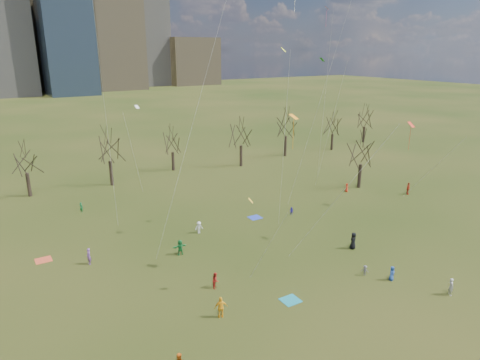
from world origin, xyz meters
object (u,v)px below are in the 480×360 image
blanket_crimson (43,260)px  person_1 (451,287)px  person_0 (392,273)px  person_2 (216,280)px  blanket_teal (290,300)px  blanket_navy (255,217)px  person_4 (221,307)px

blanket_crimson → person_1: (29.94, -26.35, 0.81)m
person_0 → person_2: bearing=136.8°
person_0 → person_1: size_ratio=0.88×
blanket_teal → person_0: bearing=-12.9°
blanket_navy → person_0: (2.21, -20.02, 0.71)m
blanket_navy → blanket_crimson: bearing=175.8°
blanket_teal → blanket_navy: bearing=65.4°
blanket_teal → blanket_navy: size_ratio=1.00×
blanket_crimson → person_0: 35.19m
blanket_teal → blanket_crimson: 26.04m
blanket_teal → person_1: (12.70, -6.83, 0.81)m
blanket_navy → person_4: (-14.46, -16.61, 0.93)m
blanket_teal → person_4: bearing=170.6°
blanket_teal → person_0: size_ratio=1.11×
blanket_navy → person_2: (-12.63, -12.35, 0.75)m
blanket_navy → person_1: bearing=-79.4°
blanket_crimson → person_4: 21.45m
blanket_navy → person_0: 20.16m
blanket_navy → blanket_crimson: 25.40m
person_0 → person_4: bearing=152.5°
blanket_navy → blanket_crimson: same height
blanket_crimson → person_0: bearing=-38.5°
person_1 → person_2: size_ratio=1.07×
person_0 → person_4: size_ratio=0.77×
person_0 → person_1: (2.39, -4.47, 0.10)m
person_2 → person_1: bearing=-88.1°
person_0 → person_2: 16.71m
person_4 → blanket_crimson: bearing=-40.4°
blanket_navy → blanket_teal: bearing=-114.6°
person_1 → person_4: 20.63m
blanket_crimson → person_0: (27.55, -21.88, 0.71)m
person_1 → person_4: bearing=98.2°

